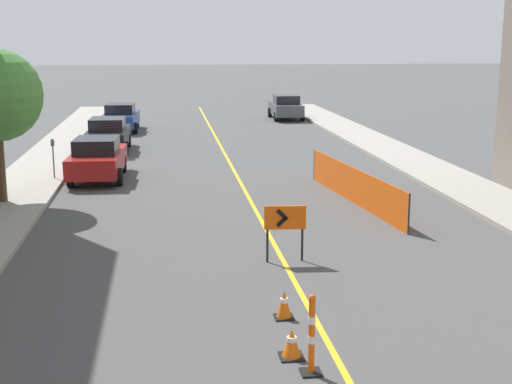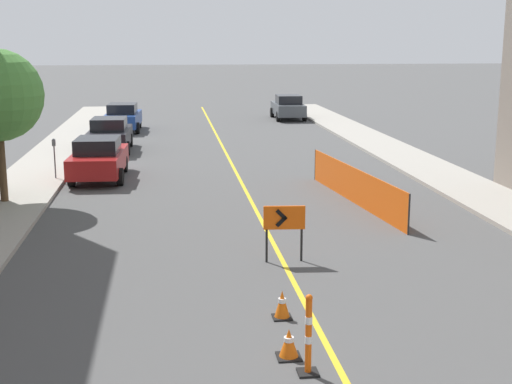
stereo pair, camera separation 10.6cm
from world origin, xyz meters
name	(u,v)px [view 1 (the left image)]	position (x,y,z in m)	size (l,w,h in m)	color
lane_stripe	(237,176)	(0.00, 28.60, 0.00)	(0.12, 57.21, 0.01)	gold
sidewalk_left	(30,179)	(-7.72, 28.60, 0.07)	(2.53, 57.21, 0.13)	#9E998E
sidewalk_right	(430,170)	(7.72, 28.60, 0.07)	(2.53, 57.21, 0.13)	#9E998E
traffic_cone_fifth	(292,343)	(-0.73, 12.61, 0.25)	(0.40, 0.40, 0.51)	black
traffic_cone_farthest	(284,304)	(-0.57, 14.32, 0.27)	(0.36, 0.36, 0.55)	black
delineator_post_rear	(312,339)	(-0.53, 12.00, 0.58)	(0.33, 0.33, 1.32)	black
arrow_barricade_primary	(285,221)	(0.03, 17.77, 0.99)	(0.98, 0.14, 1.35)	#EF560C
safety_mesh_fence	(354,185)	(3.27, 23.62, 0.57)	(0.97, 7.95, 1.14)	#EF560C
parked_car_curb_near	(97,158)	(-5.24, 28.64, 0.80)	(1.99, 4.38, 1.59)	maroon
parked_car_curb_mid	(108,135)	(-5.35, 35.51, 0.80)	(1.95, 4.35, 1.59)	black
parked_car_curb_far	(121,117)	(-5.19, 43.00, 0.80)	(2.02, 4.39, 1.59)	navy
parked_car_opposite_side	(286,107)	(5.22, 48.01, 0.80)	(1.95, 4.35, 1.59)	#474C51
parking_meter_far_curb	(53,151)	(-6.81, 28.38, 1.17)	(0.12, 0.11, 1.47)	#4C4C51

